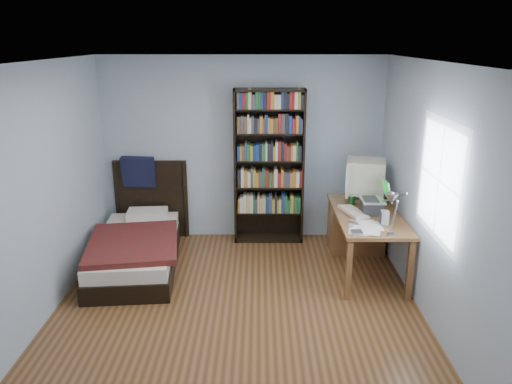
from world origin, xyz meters
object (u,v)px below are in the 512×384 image
desk_lamp (392,203)px  bookshelf (269,167)px  desk (359,225)px  bed (138,244)px  laptop (373,204)px  keyboard (353,212)px  speaker (385,218)px  soda_can (352,201)px  crt_monitor (364,177)px

desk_lamp → bookshelf: 2.32m
desk → bed: bed is taller
laptop → keyboard: (-0.23, -0.01, -0.10)m
speaker → soda_can: (-0.24, 0.65, -0.02)m
keyboard → bookshelf: bookshelf is taller
desk → crt_monitor: size_ratio=2.85×
crt_monitor → laptop: size_ratio=1.30×
desk → crt_monitor: 0.62m
desk → crt_monitor: (0.04, 0.06, 0.62)m
desk → soda_can: (-0.14, -0.16, 0.38)m
keyboard → speaker: size_ratio=2.98×
crt_monitor → soda_can: (-0.18, -0.22, -0.24)m
speaker → desk_lamp: bearing=-100.9°
desk → soda_can: size_ratio=12.30×
bookshelf → keyboard: bearing=-44.8°
speaker → bed: 2.99m
desk → laptop: laptop is taller
desk_lamp → keyboard: bearing=98.1°
bookshelf → crt_monitor: bearing=-21.6°
desk → bed: bearing=-174.5°
desk_lamp → soda_can: size_ratio=4.76×
crt_monitor → speaker: bearing=-85.8°
desk_lamp → bookshelf: (-1.13, 2.02, -0.17)m
speaker → bookshelf: bearing=132.7°
crt_monitor → bed: bearing=-173.4°
soda_can → bed: (-2.64, -0.11, -0.53)m
desk_lamp → bed: desk_lamp is taller
crt_monitor → desk: bearing=-124.9°
desk → keyboard: keyboard is taller
desk → bed: size_ratio=0.75×
keyboard → bookshelf: bearing=118.1°
keyboard → bookshelf: 1.41m
desk_lamp → speaker: (0.13, 0.68, -0.40)m
speaker → bed: bearing=169.0°
laptop → soda_can: bearing=126.5°
speaker → bookshelf: 1.84m
desk → soda_can: bearing=-131.0°
keyboard → bed: bearing=159.1°
soda_can → bed: 2.70m
crt_monitor → soda_can: size_ratio=4.32×
desk → soda_can: 0.43m
desk_lamp → bed: (-2.76, 1.22, -0.95)m
bookshelf → speaker: bearing=-46.9°
laptop → desk_lamp: desk_lamp is taller
crt_monitor → keyboard: bearing=-112.7°
soda_can → bookshelf: bearing=145.7°
keyboard → soda_can: size_ratio=3.80×
soda_can → bookshelf: 1.25m
speaker → bookshelf: size_ratio=0.08×
keyboard → bed: 2.67m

